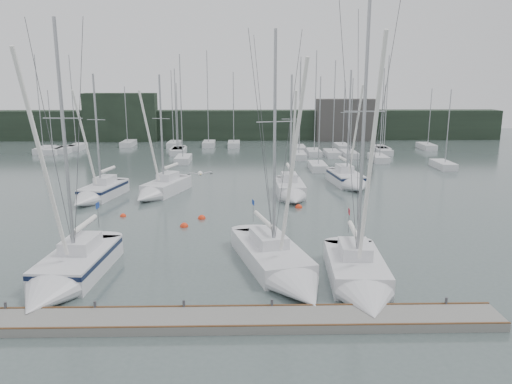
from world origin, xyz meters
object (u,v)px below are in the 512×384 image
at_px(sailboat_mid_a, 96,194).
at_px(buoy_b, 299,208).
at_px(sailboat_near_right, 361,282).
at_px(sailboat_near_left, 65,275).
at_px(buoy_a, 184,227).
at_px(sailboat_mid_b, 158,190).
at_px(sailboat_near_center, 284,269).
at_px(sailboat_mid_c, 291,192).
at_px(buoy_d, 202,219).
at_px(sailboat_mid_d, 350,181).
at_px(buoy_c, 123,216).

distance_m(sailboat_mid_a, buoy_b, 17.76).
xyz_separation_m(sailboat_near_right, buoy_b, (-1.33, 16.70, -0.55)).
xyz_separation_m(sailboat_near_left, buoy_a, (4.88, 10.37, -0.60)).
relative_size(sailboat_near_left, sailboat_mid_b, 1.25).
relative_size(sailboat_near_center, sailboat_near_right, 0.93).
height_order(sailboat_mid_c, buoy_d, sailboat_mid_c).
bearing_deg(buoy_b, sailboat_near_center, -99.15).
bearing_deg(sailboat_mid_a, sailboat_mid_b, 27.44).
height_order(sailboat_near_left, buoy_d, sailboat_near_left).
xyz_separation_m(sailboat_mid_a, buoy_b, (17.51, -2.91, -0.58)).
distance_m(sailboat_mid_a, buoy_d, 11.48).
bearing_deg(sailboat_near_center, buoy_b, 66.16).
bearing_deg(sailboat_mid_d, buoy_c, -159.00).
height_order(sailboat_near_left, sailboat_mid_a, sailboat_near_left).
relative_size(sailboat_mid_a, buoy_b, 20.32).
height_order(sailboat_mid_a, buoy_d, sailboat_mid_a).
bearing_deg(sailboat_near_left, buoy_b, 52.91).
distance_m(buoy_a, buoy_c, 5.82).
height_order(sailboat_mid_a, buoy_b, sailboat_mid_a).
relative_size(sailboat_near_right, sailboat_mid_a, 1.30).
height_order(sailboat_near_center, buoy_c, sailboat_near_center).
bearing_deg(buoy_d, sailboat_mid_b, 121.44).
xyz_separation_m(sailboat_near_left, buoy_d, (5.98, 12.45, -0.60)).
bearing_deg(sailboat_near_left, sailboat_mid_a, 105.79).
xyz_separation_m(sailboat_near_right, buoy_d, (-9.11, 13.55, -0.55)).
distance_m(sailboat_mid_c, buoy_a, 12.08).
xyz_separation_m(sailboat_near_left, sailboat_near_right, (15.09, -1.11, -0.05)).
relative_size(sailboat_near_left, sailboat_mid_c, 1.25).
bearing_deg(sailboat_near_left, sailboat_near_center, 7.89).
bearing_deg(sailboat_mid_b, sailboat_mid_d, 30.81).
bearing_deg(sailboat_near_left, sailboat_mid_c, 58.91).
relative_size(sailboat_near_center, sailboat_mid_d, 1.16).
bearing_deg(sailboat_mid_d, sailboat_mid_b, -175.14).
distance_m(buoy_c, buoy_d, 6.22).
height_order(sailboat_mid_b, buoy_b, sailboat_mid_b).
relative_size(sailboat_mid_d, buoy_a, 20.17).
height_order(sailboat_mid_b, buoy_c, sailboat_mid_b).
bearing_deg(buoy_b, sailboat_near_right, -85.43).
bearing_deg(sailboat_near_left, buoy_d, 68.65).
height_order(sailboat_near_right, buoy_a, sailboat_near_right).
relative_size(sailboat_mid_a, sailboat_mid_d, 0.96).
height_order(sailboat_near_center, buoy_a, sailboat_near_center).
distance_m(sailboat_mid_d, buoy_a, 19.82).
height_order(sailboat_mid_b, sailboat_mid_d, sailboat_mid_d).
bearing_deg(buoy_a, sailboat_mid_a, 136.70).
bearing_deg(sailboat_mid_d, buoy_a, -144.75).
relative_size(sailboat_mid_b, buoy_a, 19.32).
height_order(buoy_b, buoy_d, buoy_d).
xyz_separation_m(sailboat_mid_c, buoy_c, (-13.62, -5.67, -0.58)).
distance_m(sailboat_mid_c, buoy_b, 3.36).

